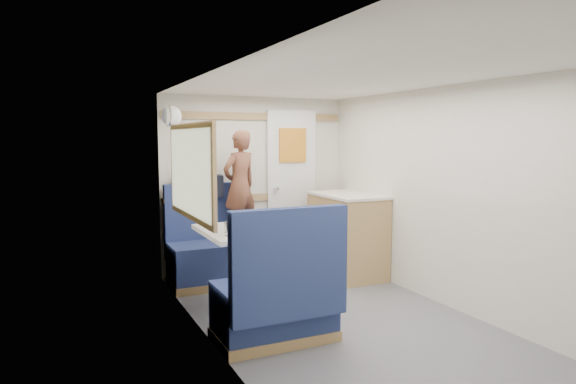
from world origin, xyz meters
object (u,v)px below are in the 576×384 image
duffel_bag (200,186)px  cheese_block (248,232)px  bench_near (277,304)px  bench_far (211,256)px  pepper_grinder (232,226)px  salt_grinder (233,225)px  tumbler_left (228,229)px  beer_glass (248,219)px  galley_counter (347,234)px  orange_fruit (259,228)px  bread_loaf (245,218)px  person (240,185)px  dome_light (171,116)px  wine_glass (236,218)px  tray (262,232)px  dinette_table (239,247)px

duffel_bag → cheese_block: bearing=-79.1°
bench_near → duffel_bag: 2.11m
bench_far → bench_near: size_ratio=1.00×
pepper_grinder → salt_grinder: bearing=59.4°
tumbler_left → beer_glass: bearing=52.7°
bench_far → pepper_grinder: 1.00m
bench_near → galley_counter: bench_near is taller
galley_counter → orange_fruit: bearing=-148.6°
cheese_block → bread_loaf: bearing=72.6°
beer_glass → salt_grinder: beer_glass is taller
orange_fruit → cheese_block: (-0.11, -0.03, -0.01)m
person → salt_grinder: person is taller
dome_light → wine_glass: 1.36m
tumbler_left → cheese_block: bearing=-35.2°
bench_near → duffel_bag: bearing=91.3°
duffel_bag → wine_glass: size_ratio=2.90×
bench_far → tray: (0.12, -1.12, 0.43)m
pepper_grinder → dinette_table: bearing=14.6°
bench_near → orange_fruit: size_ratio=15.49×
bench_near → salt_grinder: bench_near is taller
orange_fruit → wine_glass: 0.24m
galley_counter → wine_glass: (-1.52, -0.66, 0.38)m
bench_near → bread_loaf: (0.16, 1.12, 0.48)m
bench_near → tray: (0.12, 0.61, 0.43)m
tray → orange_fruit: 0.07m
dinette_table → dome_light: dome_light is taller
dinette_table → cheese_block: (-0.03, -0.32, 0.19)m
orange_fruit → tumbler_left: tumbler_left is taller
duffel_bag → wine_glass: (-0.01, -1.23, -0.17)m
dinette_table → galley_counter: galley_counter is taller
galley_counter → duffel_bag: duffel_bag is taller
orange_fruit → bread_loaf: 0.55m
tumbler_left → dinette_table: bearing=53.3°
person → orange_fruit: bearing=56.0°
bench_far → cheese_block: (-0.03, -1.19, 0.46)m
duffel_bag → wine_glass: bearing=-80.3°
person → pepper_grinder: size_ratio=13.15×
dinette_table → bread_loaf: bread_loaf is taller
galley_counter → bread_loaf: galley_counter is taller
dome_light → tumbler_left: 1.47m
bench_far → orange_fruit: (0.08, -1.16, 0.47)m
dinette_table → orange_fruit: 0.37m
orange_fruit → cheese_block: orange_fruit is taller
cheese_block → person: bearing=73.7°
wine_glass → pepper_grinder: wine_glass is taller
orange_fruit → dinette_table: bearing=106.0°
bench_far → salt_grinder: size_ratio=11.93×
beer_glass → tumbler_left: bearing=-127.3°
bench_near → dome_light: 2.28m
tray → wine_glass: bearing=140.4°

